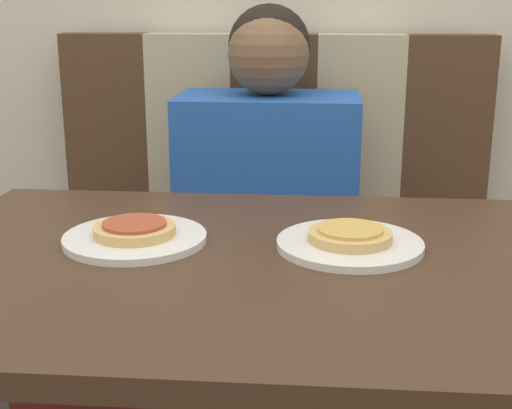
{
  "coord_description": "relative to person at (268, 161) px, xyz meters",
  "views": [
    {
      "loc": [
        0.11,
        -1.0,
        1.14
      ],
      "look_at": [
        0.0,
        0.34,
        0.75
      ],
      "focal_mm": 50.0,
      "sensor_mm": 36.0,
      "label": 1
    }
  ],
  "objects": [
    {
      "name": "pizza_left",
      "position": [
        -0.17,
        -0.62,
        0.03
      ],
      "size": [
        0.13,
        0.13,
        0.02
      ],
      "color": "tan",
      "rests_on": "plate_left"
    },
    {
      "name": "dining_table",
      "position": [
        0.0,
        -0.68,
        -0.1
      ],
      "size": [
        1.01,
        0.72,
        0.77
      ],
      "color": "#422B1C",
      "rests_on": "ground_plane"
    },
    {
      "name": "booth_seat",
      "position": [
        0.0,
        -0.0,
        -0.53
      ],
      "size": [
        1.15,
        0.58,
        0.46
      ],
      "color": "#5B1919",
      "rests_on": "ground_plane"
    },
    {
      "name": "booth_backrest",
      "position": [
        -0.0,
        0.24,
        -0.01
      ],
      "size": [
        1.15,
        0.09,
        0.59
      ],
      "color": "#4C331E",
      "rests_on": "booth_seat"
    },
    {
      "name": "person",
      "position": [
        0.0,
        0.0,
        0.0
      ],
      "size": [
        0.43,
        0.26,
        0.67
      ],
      "color": "#2356B2",
      "rests_on": "booth_seat"
    },
    {
      "name": "plate_left",
      "position": [
        -0.17,
        -0.62,
        0.01
      ],
      "size": [
        0.23,
        0.23,
        0.01
      ],
      "color": "white",
      "rests_on": "dining_table"
    },
    {
      "name": "pizza_right",
      "position": [
        0.17,
        -0.62,
        0.03
      ],
      "size": [
        0.13,
        0.13,
        0.02
      ],
      "color": "tan",
      "rests_on": "plate_right"
    },
    {
      "name": "plate_right",
      "position": [
        0.17,
        -0.62,
        0.01
      ],
      "size": [
        0.23,
        0.23,
        0.01
      ],
      "color": "white",
      "rests_on": "dining_table"
    }
  ]
}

